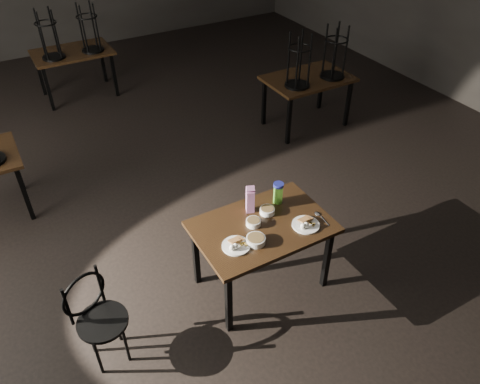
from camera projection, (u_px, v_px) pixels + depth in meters
room at (169, 10)px, 3.85m from camera, size 12.00×12.04×3.22m
main_table at (262, 232)px, 4.16m from camera, size 1.20×0.80×0.75m
plate_left at (236, 245)px, 3.89m from camera, size 0.24×0.24×0.08m
plate_right at (306, 224)px, 4.09m from camera, size 0.24×0.24×0.08m
bowl_near at (253, 222)px, 4.10m from camera, size 0.13×0.13×0.05m
bowl_far at (267, 211)px, 4.22m from camera, size 0.14×0.14×0.05m
bowl_big at (256, 240)px, 3.92m from camera, size 0.17×0.17×0.06m
juice_carton at (250, 199)px, 4.19m from camera, size 0.09×0.09×0.28m
water_bottle at (278, 193)px, 4.30m from camera, size 0.12×0.12×0.21m
spoon at (318, 215)px, 4.22m from camera, size 0.05×0.21×0.01m
bentwood_chair at (96, 313)px, 3.66m from camera, size 0.45×0.45×0.85m
bg_table_right at (310, 78)px, 6.54m from camera, size 1.20×0.80×1.48m
bg_table_far at (72, 52)px, 7.32m from camera, size 1.20×0.80×1.48m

